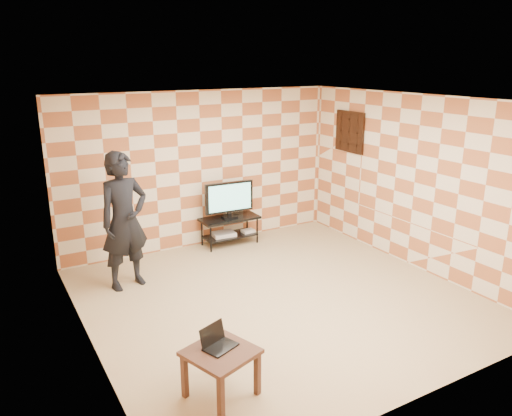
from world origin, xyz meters
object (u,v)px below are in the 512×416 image
at_px(side_table, 221,359).
at_px(person, 124,221).
at_px(tv_stand, 230,225).
at_px(tv, 229,198).

distance_m(side_table, person, 2.99).
relative_size(tv_stand, tv, 1.18).
relative_size(tv_stand, side_table, 1.37).
xyz_separation_m(tv_stand, person, (-2.06, -0.78, 0.63)).
bearing_deg(side_table, person, 91.36).
height_order(tv, side_table, tv).
height_order(tv, person, person).
xyz_separation_m(tv, person, (-2.06, -0.78, 0.14)).
height_order(side_table, person, person).
bearing_deg(person, tv, 7.79).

